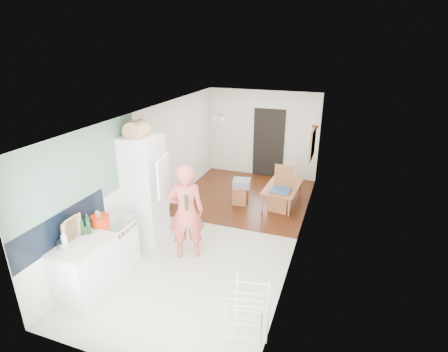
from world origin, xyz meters
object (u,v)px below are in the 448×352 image
Objects in this scene: dining_table at (283,196)px; drying_rack at (248,318)px; person at (186,204)px; dining_chair at (281,189)px; stool at (240,195)px.

drying_rack reaches higher than dining_table.
dining_chair is at bearing -144.23° from person.
stool reaches higher than dining_table.
person is at bearing -111.78° from dining_chair.
drying_rack is (0.39, -4.07, -0.08)m from dining_chair.
person is at bearing 158.69° from dining_table.
person is 3.18m from dining_table.
drying_rack is (0.37, -4.42, 0.24)m from dining_table.
drying_rack is at bearing -172.12° from dining_table.
dining_table is 2.63× the size of stool.
dining_table is 4.44m from drying_rack.
dining_chair reaches higher than stool.
drying_rack is (1.37, -4.08, 0.23)m from stool.
person is 1.82× the size of dining_table.
dining_chair is at bearing 83.58° from drying_rack.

